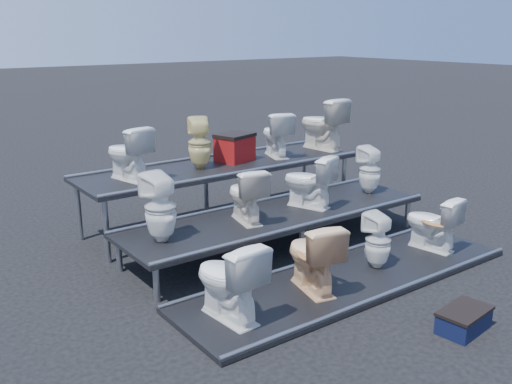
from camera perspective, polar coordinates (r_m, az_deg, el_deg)
ground at (r=7.48m, az=2.19°, el=-5.52°), size 80.00×80.00×0.00m
tier_front at (r=6.58m, az=9.29°, el=-8.55°), size 4.20×1.20×0.06m
tier_mid at (r=7.40m, az=2.20°, el=-3.86°), size 4.20×1.20×0.46m
tier_back at (r=8.35m, az=-3.32°, el=-0.12°), size 4.20×1.20×0.86m
toilet_0 at (r=5.45m, az=-2.81°, el=-8.75°), size 0.50×0.81×0.80m
toilet_1 at (r=6.06m, az=5.68°, el=-6.35°), size 0.60×0.84×0.77m
toilet_2 at (r=6.75m, az=12.11°, el=-4.76°), size 0.30×0.31×0.66m
toilet_3 at (r=7.48m, az=17.20°, el=-2.94°), size 0.48×0.73×0.69m
toilet_4 at (r=6.36m, az=-9.55°, el=-1.53°), size 0.39×0.40×0.78m
toilet_5 at (r=6.94m, az=-1.02°, el=-0.27°), size 0.52×0.73×0.68m
toilet_6 at (r=7.54m, az=5.26°, el=1.09°), size 0.61×0.78×0.70m
toilet_7 at (r=8.34m, az=11.32°, el=2.20°), size 0.33×0.33×0.68m
toilet_8 at (r=7.50m, az=-12.71°, el=3.82°), size 0.53×0.76×0.70m
toilet_9 at (r=7.97m, az=-5.65°, el=4.90°), size 0.43×0.43×0.72m
toilet_10 at (r=8.73m, az=2.02°, el=5.81°), size 0.58×0.76×0.69m
toilet_11 at (r=9.32m, az=6.62°, el=6.81°), size 0.53×0.85×0.83m
red_crate at (r=8.43m, az=-2.15°, el=4.32°), size 0.59×0.53×0.36m
step_stool at (r=5.83m, az=20.05°, el=-12.05°), size 0.56×0.37×0.19m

